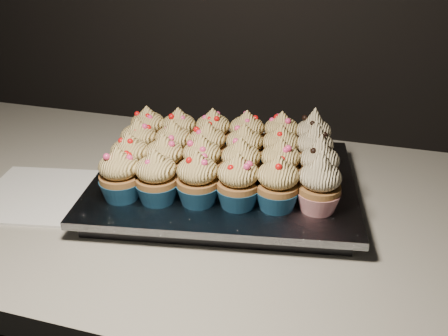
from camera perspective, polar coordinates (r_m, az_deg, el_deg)
name	(u,v)px	position (r m, az deg, el deg)	size (l,w,h in m)	color
worktop	(220,210)	(0.82, -0.45, -4.81)	(2.44, 0.64, 0.04)	beige
napkin	(40,194)	(0.88, -20.30, -2.86)	(0.18, 0.18, 0.00)	white
baking_tray	(224,189)	(0.82, 0.00, -2.43)	(0.38, 0.29, 0.02)	black
foil_lining	(224,180)	(0.81, 0.00, -1.39)	(0.42, 0.33, 0.01)	silver
cupcake_0	(120,175)	(0.75, -11.82, -0.84)	(0.06, 0.06, 0.08)	navy
cupcake_1	(156,178)	(0.73, -7.73, -1.15)	(0.06, 0.06, 0.08)	navy
cupcake_2	(198,180)	(0.72, -3.04, -1.35)	(0.06, 0.06, 0.08)	navy
cupcake_3	(238,182)	(0.71, 1.61, -1.66)	(0.06, 0.06, 0.08)	navy
cupcake_4	(277,185)	(0.71, 6.13, -1.90)	(0.06, 0.06, 0.08)	navy
cupcake_5	(319,185)	(0.71, 10.84, -1.92)	(0.06, 0.06, 0.10)	#A51624
cupcake_6	(131,160)	(0.79, -10.63, 0.94)	(0.06, 0.06, 0.08)	navy
cupcake_7	(165,161)	(0.78, -6.81, 0.78)	(0.06, 0.06, 0.08)	navy
cupcake_8	(202,162)	(0.77, -2.53, 0.70)	(0.06, 0.06, 0.08)	navy
cupcake_9	(241,165)	(0.76, 1.93, 0.29)	(0.06, 0.06, 0.08)	navy
cupcake_10	(280,166)	(0.76, 6.43, 0.22)	(0.06, 0.06, 0.08)	navy
cupcake_11	(319,167)	(0.76, 10.80, 0.07)	(0.06, 0.06, 0.10)	#A51624
cupcake_12	(139,144)	(0.85, -9.67, 2.69)	(0.06, 0.06, 0.08)	navy
cupcake_13	(174,146)	(0.83, -5.78, 2.50)	(0.06, 0.06, 0.08)	navy
cupcake_14	(208,147)	(0.82, -1.89, 2.37)	(0.06, 0.06, 0.08)	navy
cupcake_15	(244,150)	(0.81, 2.31, 2.09)	(0.06, 0.06, 0.08)	navy
cupcake_16	(280,151)	(0.81, 6.44, 1.95)	(0.06, 0.06, 0.08)	navy
cupcake_17	(314,151)	(0.82, 10.26, 1.88)	(0.06, 0.06, 0.10)	#A51624
cupcake_18	(148,131)	(0.90, -8.65, 4.24)	(0.06, 0.06, 0.08)	navy
cupcake_19	(179,132)	(0.88, -5.16, 4.06)	(0.06, 0.06, 0.08)	navy
cupcake_20	(213,133)	(0.88, -1.27, 3.99)	(0.06, 0.06, 0.08)	navy
cupcake_21	(247,135)	(0.87, 2.61, 3.74)	(0.06, 0.06, 0.08)	navy
cupcake_22	(281,137)	(0.87, 6.55, 3.59)	(0.06, 0.06, 0.08)	navy
cupcake_23	(313,138)	(0.87, 10.13, 3.43)	(0.06, 0.06, 0.10)	#A51624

